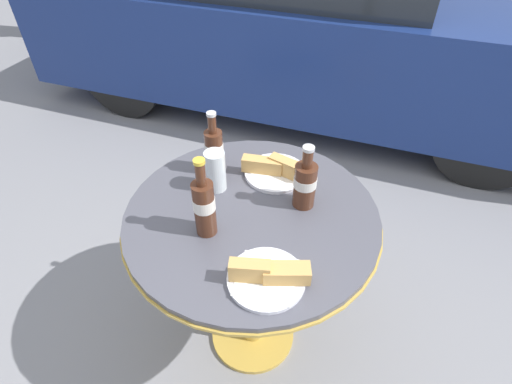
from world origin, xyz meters
The scene contains 9 objects.
ground_plane centered at (0.00, 0.00, 0.00)m, with size 30.00×30.00×0.00m, color gray.
bistro_table centered at (0.00, 0.00, 0.58)m, with size 0.79×0.79×0.73m.
cola_bottle_left centered at (-0.19, 0.15, 0.82)m, with size 0.06×0.06×0.23m.
cola_bottle_right centered at (-0.10, -0.12, 0.83)m, with size 0.06×0.06×0.26m.
cola_bottle_center centered at (0.14, 0.09, 0.81)m, with size 0.07×0.07×0.22m.
drinking_glass centered at (-0.15, 0.07, 0.79)m, with size 0.07×0.07×0.14m.
lunch_plate_near centered at (0.13, -0.22, 0.75)m, with size 0.22×0.20×0.07m.
lunch_plate_far centered at (0.01, 0.20, 0.75)m, with size 0.22×0.21×0.07m.
parked_car centered at (-0.34, 2.20, 0.63)m, with size 3.96×1.70×1.33m.
Camera 1 is at (0.31, -0.82, 1.58)m, focal length 28.00 mm.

